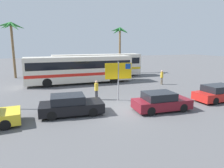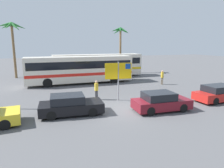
# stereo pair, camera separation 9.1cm
# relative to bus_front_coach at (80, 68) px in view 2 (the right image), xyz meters

# --- Properties ---
(ground) EXTENTS (120.00, 120.00, 0.00)m
(ground) POSITION_rel_bus_front_coach_xyz_m (1.01, -10.54, -1.78)
(ground) COLOR #565659
(bus_front_coach) EXTENTS (12.23, 2.46, 3.17)m
(bus_front_coach) POSITION_rel_bus_front_coach_xyz_m (0.00, 0.00, 0.00)
(bus_front_coach) COLOR silver
(bus_front_coach) RESTS_ON ground
(bus_rear_coach) EXTENTS (12.23, 2.46, 3.17)m
(bus_rear_coach) POSITION_rel_bus_front_coach_xyz_m (3.24, 3.76, 0.00)
(bus_rear_coach) COLOR silver
(bus_rear_coach) RESTS_ON ground
(ferry_sign) EXTENTS (2.19, 0.36, 3.20)m
(ferry_sign) POSITION_rel_bus_front_coach_xyz_m (1.57, -8.33, 0.54)
(ferry_sign) COLOR gray
(ferry_sign) RESTS_ON ground
(car_red) EXTENTS (4.60, 1.85, 1.32)m
(car_red) POSITION_rel_bus_front_coach_xyz_m (9.33, -11.29, -1.15)
(car_red) COLOR red
(car_red) RESTS_ON ground
(car_black) EXTENTS (4.24, 2.13, 1.32)m
(car_black) POSITION_rel_bus_front_coach_xyz_m (-2.71, -10.44, -1.15)
(car_black) COLOR black
(car_black) RESTS_ON ground
(car_maroon) EXTENTS (4.05, 1.97, 1.32)m
(car_maroon) POSITION_rel_bus_front_coach_xyz_m (3.36, -11.78, -1.15)
(car_maroon) COLOR maroon
(car_maroon) RESTS_ON ground
(pedestrian_near_sign) EXTENTS (0.32, 0.32, 1.64)m
(pedestrian_near_sign) POSITION_rel_bus_front_coach_xyz_m (-0.14, -7.59, -0.82)
(pedestrian_near_sign) COLOR #2D2D33
(pedestrian_near_sign) RESTS_ON ground
(pedestrian_by_bus) EXTENTS (0.32, 0.32, 1.66)m
(pedestrian_by_bus) POSITION_rel_bus_front_coach_xyz_m (8.68, -3.84, -0.81)
(pedestrian_by_bus) COLOR #706656
(pedestrian_by_bus) RESTS_ON ground
(palm_tree_seaside) EXTENTS (3.14, 3.04, 7.16)m
(palm_tree_seaside) POSITION_rel_bus_front_coach_xyz_m (7.87, 7.03, 3.97)
(palm_tree_seaside) COLOR brown
(palm_tree_seaside) RESTS_ON ground
(palm_tree_inland) EXTENTS (3.57, 3.49, 7.44)m
(palm_tree_inland) POSITION_rel_bus_front_coach_xyz_m (-7.62, 6.96, 4.34)
(palm_tree_inland) COLOR brown
(palm_tree_inland) RESTS_ON ground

